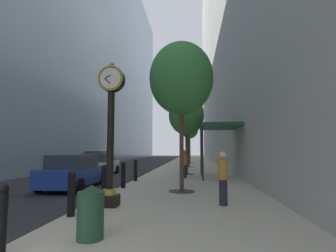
{
  "coord_description": "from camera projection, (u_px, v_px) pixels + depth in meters",
  "views": [
    {
      "loc": [
        3.46,
        -2.07,
        1.89
      ],
      "look_at": [
        0.94,
        23.52,
        4.23
      ],
      "focal_mm": 27.76,
      "sensor_mm": 36.0,
      "label": 1
    }
  ],
  "objects": [
    {
      "name": "building_block_right",
      "position": [
        251.0,
        2.0,
        32.76
      ],
      "size": [
        9.0,
        80.0,
        41.02
      ],
      "color": "#B7B2A8",
      "rests_on": "ground"
    },
    {
      "name": "car_black_near",
      "position": [
        98.0,
        160.0,
        25.15
      ],
      "size": [
        1.99,
        4.6,
        1.73
      ],
      "color": "black",
      "rests_on": "ground"
    },
    {
      "name": "pedestrian_walking",
      "position": [
        184.0,
        163.0,
        15.97
      ],
      "size": [
        0.48,
        0.48,
        1.72
      ],
      "color": "#23232D",
      "rests_on": "sidewalk_right"
    },
    {
      "name": "street_clock",
      "position": [
        111.0,
        125.0,
        8.24
      ],
      "size": [
        0.84,
        0.55,
        4.59
      ],
      "color": "black",
      "rests_on": "sidewalk_right"
    },
    {
      "name": "car_blue_far",
      "position": [
        74.0,
        172.0,
        12.79
      ],
      "size": [
        2.11,
        4.57,
        1.63
      ],
      "color": "navy",
      "rests_on": "ground"
    },
    {
      "name": "bollard_third",
      "position": [
        104.0,
        181.0,
        9.41
      ],
      "size": [
        0.21,
        0.21,
        1.19
      ],
      "color": "black",
      "rests_on": "sidewalk_right"
    },
    {
      "name": "car_white_mid",
      "position": [
        99.0,
        164.0,
        19.18
      ],
      "size": [
        2.07,
        4.22,
        1.63
      ],
      "color": "silver",
      "rests_on": "ground"
    },
    {
      "name": "pedestrian_by_clock",
      "position": [
        223.0,
        176.0,
        8.26
      ],
      "size": [
        0.4,
        0.4,
        1.69
      ],
      "color": "#23232D",
      "rests_on": "sidewalk_right"
    },
    {
      "name": "bollard_fourth",
      "position": [
        123.0,
        174.0,
        11.94
      ],
      "size": [
        0.21,
        0.21,
        1.19
      ],
      "color": "black",
      "rests_on": "sidewalk_right"
    },
    {
      "name": "street_tree_near",
      "position": [
        181.0,
        79.0,
        11.27
      ],
      "size": [
        2.77,
        2.77,
        6.42
      ],
      "color": "#333335",
      "rests_on": "sidewalk_right"
    },
    {
      "name": "sidewalk_right",
      "position": [
        191.0,
        165.0,
        31.65
      ],
      "size": [
        6.29,
        80.0,
        0.14
      ],
      "primitive_type": "cube",
      "color": "#BCB29E",
      "rests_on": "ground"
    },
    {
      "name": "storefront_awning",
      "position": [
        219.0,
        127.0,
        16.32
      ],
      "size": [
        2.4,
        3.6,
        3.3
      ],
      "color": "#235138",
      "rests_on": "sidewalk_right"
    },
    {
      "name": "street_tree_mid_far",
      "position": [
        188.0,
        115.0,
        26.58
      ],
      "size": [
        2.33,
        2.33,
        6.63
      ],
      "color": "#333335",
      "rests_on": "sidewalk_right"
    },
    {
      "name": "street_tree_mid_near",
      "position": [
        186.0,
        115.0,
        18.85
      ],
      "size": [
        2.56,
        2.56,
        5.74
      ],
      "color": "#333335",
      "rests_on": "sidewalk_right"
    },
    {
      "name": "building_block_left",
      "position": [
        73.0,
        30.0,
        34.8
      ],
      "size": [
        9.0,
        80.0,
        35.79
      ],
      "color": "#758EA8",
      "rests_on": "ground"
    },
    {
      "name": "bollard_fifth",
      "position": [
        136.0,
        170.0,
        14.46
      ],
      "size": [
        0.21,
        0.21,
        1.19
      ],
      "color": "black",
      "rests_on": "sidewalk_right"
    },
    {
      "name": "ground_plane",
      "position": [
        163.0,
        167.0,
        28.98
      ],
      "size": [
        110.0,
        110.0,
        0.0
      ],
      "primitive_type": "plane",
      "color": "#262628",
      "rests_on": "ground"
    },
    {
      "name": "trash_bin",
      "position": [
        91.0,
        211.0,
        5.11
      ],
      "size": [
        0.53,
        0.53,
        1.05
      ],
      "color": "#234C33",
      "rests_on": "sidewalk_right"
    },
    {
      "name": "bollard_nearest",
      "position": [
        1.0,
        217.0,
        4.35
      ],
      "size": [
        0.21,
        0.21,
        1.19
      ],
      "color": "black",
      "rests_on": "sidewalk_right"
    },
    {
      "name": "street_tree_far",
      "position": [
        190.0,
        129.0,
        34.14
      ],
      "size": [
        2.29,
        2.29,
        5.82
      ],
      "color": "#333335",
      "rests_on": "sidewalk_right"
    },
    {
      "name": "bollard_second",
      "position": [
        72.0,
        192.0,
        6.88
      ],
      "size": [
        0.21,
        0.21,
        1.19
      ],
      "color": "black",
      "rests_on": "sidewalk_right"
    }
  ]
}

